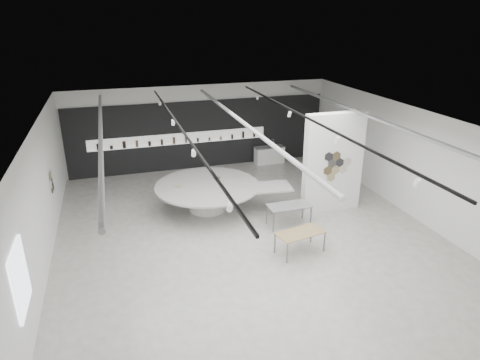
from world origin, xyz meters
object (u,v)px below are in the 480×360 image
object	(u,v)px
display_island	(210,193)
sample_table_wood	(300,234)
sample_table_stone	(289,207)
partition_column	(333,163)
kitchen_counter	(269,155)

from	to	relation	value
display_island	sample_table_wood	xyz separation A→B (m)	(1.87, -3.76, -0.01)
display_island	sample_table_stone	xyz separation A→B (m)	(2.26, -2.02, 0.04)
sample_table_wood	sample_table_stone	size ratio (longest dim) A/B	1.08
partition_column	sample_table_wood	distance (m)	3.62
partition_column	sample_table_stone	world-z (taller)	partition_column
display_island	kitchen_counter	size ratio (longest dim) A/B	3.49
partition_column	sample_table_stone	bearing A→B (deg)	-159.29
partition_column	kitchen_counter	size ratio (longest dim) A/B	2.49
display_island	kitchen_counter	distance (m)	5.78
display_island	kitchen_counter	xyz separation A→B (m)	(3.93, 4.23, -0.22)
partition_column	sample_table_stone	xyz separation A→B (m)	(-1.96, -0.74, -1.13)
partition_column	sample_table_stone	distance (m)	2.38
partition_column	display_island	xyz separation A→B (m)	(-4.22, 1.28, -1.17)
kitchen_counter	display_island	bearing A→B (deg)	-134.57
display_island	sample_table_stone	bearing A→B (deg)	-35.09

